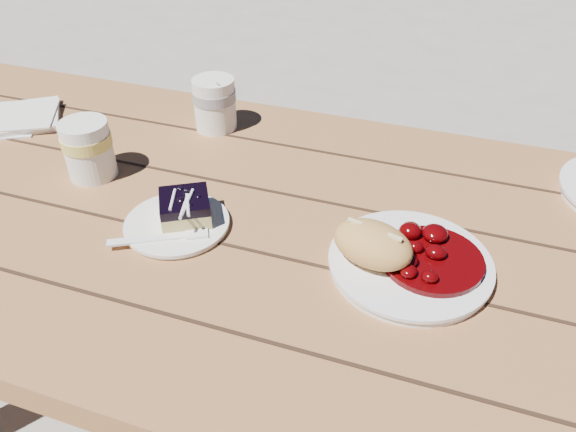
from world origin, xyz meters
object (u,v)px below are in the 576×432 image
(second_cup, at_px, (88,149))
(bread_roll, at_px, (373,244))
(blueberry_cake, at_px, (185,207))
(main_plate, at_px, (410,264))
(picnic_table, at_px, (293,296))
(coffee_cup, at_px, (215,104))
(dessert_plate, at_px, (177,225))

(second_cup, bearing_deg, bread_roll, -9.08)
(blueberry_cake, bearing_deg, main_plate, -28.97)
(picnic_table, bearing_deg, bread_roll, -23.28)
(picnic_table, distance_m, second_cup, 0.45)
(second_cup, bearing_deg, coffee_cup, 60.26)
(picnic_table, relative_size, second_cup, 18.72)
(dessert_plate, height_order, blueberry_cake, blueberry_cake)
(bread_roll, bearing_deg, picnic_table, 156.72)
(main_plate, relative_size, dessert_plate, 1.44)
(picnic_table, height_order, blueberry_cake, blueberry_cake)
(picnic_table, distance_m, bread_roll, 0.26)
(bread_roll, distance_m, coffee_cup, 0.52)
(picnic_table, height_order, dessert_plate, dessert_plate)
(bread_roll, bearing_deg, dessert_plate, -179.27)
(coffee_cup, relative_size, second_cup, 1.00)
(main_plate, bearing_deg, blueberry_cake, -178.57)
(picnic_table, bearing_deg, main_plate, -11.65)
(dessert_plate, relative_size, second_cup, 1.53)
(main_plate, height_order, second_cup, second_cup)
(bread_roll, distance_m, second_cup, 0.54)
(bread_roll, relative_size, blueberry_cake, 1.14)
(bread_roll, xyz_separation_m, coffee_cup, (-0.40, 0.33, 0.01))
(bread_roll, xyz_separation_m, blueberry_cake, (-0.31, 0.01, -0.02))
(blueberry_cake, bearing_deg, second_cup, 131.49)
(blueberry_cake, height_order, coffee_cup, coffee_cup)
(blueberry_cake, xyz_separation_m, second_cup, (-0.23, 0.07, 0.02))
(picnic_table, relative_size, blueberry_cake, 18.79)
(dessert_plate, bearing_deg, blueberry_cake, 56.31)
(bread_roll, distance_m, blueberry_cake, 0.31)
(picnic_table, xyz_separation_m, blueberry_cake, (-0.17, -0.05, 0.19))
(main_plate, xyz_separation_m, coffee_cup, (-0.45, 0.31, 0.05))
(blueberry_cake, xyz_separation_m, coffee_cup, (-0.09, 0.31, 0.02))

